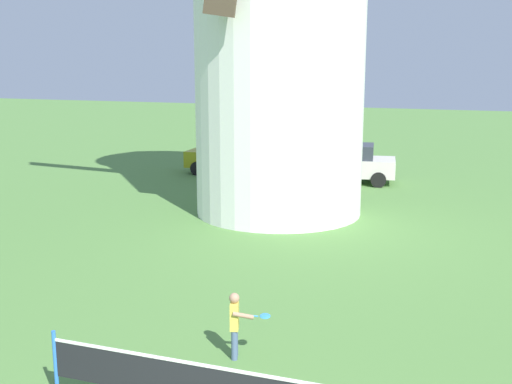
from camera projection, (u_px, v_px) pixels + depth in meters
name	position (u px, v px, depth m)	size (l,w,h in m)	color
player_far	(236.00, 321.00, 10.61)	(0.76, 0.38, 1.15)	slate
parked_car_mustard	(234.00, 155.00, 27.71)	(4.06, 1.99, 1.56)	#999919
parked_car_cream	(345.00, 163.00, 25.82)	(4.20, 2.35, 1.56)	silver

